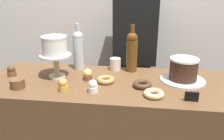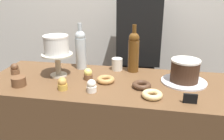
{
  "view_description": "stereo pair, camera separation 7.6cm",
  "coord_description": "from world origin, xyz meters",
  "px_view_note": "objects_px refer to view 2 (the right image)",
  "views": [
    {
      "loc": [
        0.17,
        -1.32,
        1.49
      ],
      "look_at": [
        0.0,
        0.0,
        1.0
      ],
      "focal_mm": 37.25,
      "sensor_mm": 36.0,
      "label": 1
    },
    {
      "loc": [
        0.25,
        -1.31,
        1.49
      ],
      "look_at": [
        0.0,
        0.0,
        1.0
      ],
      "focal_mm": 37.25,
      "sensor_mm": 36.0,
      "label": 2
    }
  ],
  "objects_px": {
    "wine_bottle_clear": "(81,49)",
    "chocolate_round_cake": "(185,70)",
    "donut_glazed": "(152,95)",
    "cookie_stack": "(19,81)",
    "cupcake_lemon": "(88,74)",
    "coffee_cup_ceramic": "(117,64)",
    "donut_chocolate": "(142,85)",
    "wine_bottle_amber": "(134,51)",
    "donut_maple": "(106,80)",
    "white_layer_cake": "(56,45)",
    "barista_figure": "(138,63)",
    "cupcake_caramel": "(62,84)",
    "cake_stand_pedestal": "(58,61)",
    "price_sign_chalkboard": "(190,99)",
    "cupcake_vanilla": "(92,86)",
    "cupcake_chocolate": "(15,69)"
  },
  "relations": [
    {
      "from": "cupcake_caramel",
      "to": "cookie_stack",
      "type": "xyz_separation_m",
      "value": [
        -0.28,
        0.0,
        -0.01
      ]
    },
    {
      "from": "cake_stand_pedestal",
      "to": "cupcake_lemon",
      "type": "relative_size",
      "value": 2.7
    },
    {
      "from": "cake_stand_pedestal",
      "to": "price_sign_chalkboard",
      "type": "bearing_deg",
      "value": -16.17
    },
    {
      "from": "cupcake_caramel",
      "to": "donut_glazed",
      "type": "xyz_separation_m",
      "value": [
        0.51,
        -0.01,
        -0.02
      ]
    },
    {
      "from": "donut_glazed",
      "to": "barista_figure",
      "type": "bearing_deg",
      "value": 99.56
    },
    {
      "from": "cupcake_lemon",
      "to": "cookie_stack",
      "type": "xyz_separation_m",
      "value": [
        -0.38,
        -0.17,
        -0.01
      ]
    },
    {
      "from": "donut_maple",
      "to": "barista_figure",
      "type": "bearing_deg",
      "value": 76.12
    },
    {
      "from": "cookie_stack",
      "to": "cake_stand_pedestal",
      "type": "bearing_deg",
      "value": 49.29
    },
    {
      "from": "chocolate_round_cake",
      "to": "cookie_stack",
      "type": "bearing_deg",
      "value": -166.34
    },
    {
      "from": "donut_maple",
      "to": "donut_chocolate",
      "type": "bearing_deg",
      "value": -10.57
    },
    {
      "from": "white_layer_cake",
      "to": "cupcake_caramel",
      "type": "bearing_deg",
      "value": -61.4
    },
    {
      "from": "cupcake_lemon",
      "to": "donut_glazed",
      "type": "distance_m",
      "value": 0.45
    },
    {
      "from": "wine_bottle_clear",
      "to": "cupcake_lemon",
      "type": "distance_m",
      "value": 0.25
    },
    {
      "from": "chocolate_round_cake",
      "to": "cupcake_vanilla",
      "type": "xyz_separation_m",
      "value": [
        -0.53,
        -0.24,
        -0.04
      ]
    },
    {
      "from": "barista_figure",
      "to": "wine_bottle_clear",
      "type": "bearing_deg",
      "value": -132.83
    },
    {
      "from": "wine_bottle_clear",
      "to": "price_sign_chalkboard",
      "type": "relative_size",
      "value": 4.65
    },
    {
      "from": "chocolate_round_cake",
      "to": "barista_figure",
      "type": "distance_m",
      "value": 0.65
    },
    {
      "from": "cupcake_lemon",
      "to": "donut_maple",
      "type": "distance_m",
      "value": 0.12
    },
    {
      "from": "cupcake_caramel",
      "to": "cupcake_chocolate",
      "type": "bearing_deg",
      "value": 156.57
    },
    {
      "from": "cupcake_caramel",
      "to": "donut_chocolate",
      "type": "height_order",
      "value": "cupcake_caramel"
    },
    {
      "from": "donut_glazed",
      "to": "cookie_stack",
      "type": "bearing_deg",
      "value": 179.4
    },
    {
      "from": "barista_figure",
      "to": "coffee_cup_ceramic",
      "type": "bearing_deg",
      "value": -107.03
    },
    {
      "from": "white_layer_cake",
      "to": "wine_bottle_amber",
      "type": "bearing_deg",
      "value": 20.67
    },
    {
      "from": "cupcake_caramel",
      "to": "donut_maple",
      "type": "height_order",
      "value": "cupcake_caramel"
    },
    {
      "from": "coffee_cup_ceramic",
      "to": "wine_bottle_clear",
      "type": "bearing_deg",
      "value": -177.5
    },
    {
      "from": "donut_maple",
      "to": "cake_stand_pedestal",
      "type": "bearing_deg",
      "value": 172.11
    },
    {
      "from": "cupcake_lemon",
      "to": "cake_stand_pedestal",
      "type": "bearing_deg",
      "value": 173.69
    },
    {
      "from": "cake_stand_pedestal",
      "to": "donut_maple",
      "type": "bearing_deg",
      "value": -7.89
    },
    {
      "from": "wine_bottle_amber",
      "to": "price_sign_chalkboard",
      "type": "height_order",
      "value": "wine_bottle_amber"
    },
    {
      "from": "cupcake_vanilla",
      "to": "cookie_stack",
      "type": "height_order",
      "value": "cupcake_vanilla"
    },
    {
      "from": "barista_figure",
      "to": "cupcake_caramel",
      "type": "bearing_deg",
      "value": -115.64
    },
    {
      "from": "wine_bottle_clear",
      "to": "cookie_stack",
      "type": "xyz_separation_m",
      "value": [
        -0.27,
        -0.37,
        -0.12
      ]
    },
    {
      "from": "white_layer_cake",
      "to": "donut_maple",
      "type": "bearing_deg",
      "value": -7.89
    },
    {
      "from": "cupcake_lemon",
      "to": "coffee_cup_ceramic",
      "type": "height_order",
      "value": "coffee_cup_ceramic"
    },
    {
      "from": "white_layer_cake",
      "to": "donut_chocolate",
      "type": "height_order",
      "value": "white_layer_cake"
    },
    {
      "from": "cupcake_vanilla",
      "to": "price_sign_chalkboard",
      "type": "height_order",
      "value": "cupcake_vanilla"
    },
    {
      "from": "donut_glazed",
      "to": "price_sign_chalkboard",
      "type": "height_order",
      "value": "price_sign_chalkboard"
    },
    {
      "from": "wine_bottle_amber",
      "to": "coffee_cup_ceramic",
      "type": "xyz_separation_m",
      "value": [
        -0.11,
        0.01,
        -0.1
      ]
    },
    {
      "from": "cupcake_lemon",
      "to": "donut_chocolate",
      "type": "xyz_separation_m",
      "value": [
        0.34,
        -0.06,
        -0.02
      ]
    },
    {
      "from": "cake_stand_pedestal",
      "to": "cupcake_chocolate",
      "type": "xyz_separation_m",
      "value": [
        -0.31,
        -0.02,
        -0.07
      ]
    },
    {
      "from": "cupcake_lemon",
      "to": "cupcake_vanilla",
      "type": "distance_m",
      "value": 0.19
    },
    {
      "from": "donut_glazed",
      "to": "donut_chocolate",
      "type": "height_order",
      "value": "same"
    },
    {
      "from": "cake_stand_pedestal",
      "to": "cupcake_chocolate",
      "type": "relative_size",
      "value": 2.7
    },
    {
      "from": "white_layer_cake",
      "to": "donut_chocolate",
      "type": "distance_m",
      "value": 0.6
    },
    {
      "from": "cupcake_caramel",
      "to": "donut_glazed",
      "type": "height_order",
      "value": "cupcake_caramel"
    },
    {
      "from": "cake_stand_pedestal",
      "to": "cupcake_lemon",
      "type": "distance_m",
      "value": 0.22
    },
    {
      "from": "wine_bottle_amber",
      "to": "donut_maple",
      "type": "xyz_separation_m",
      "value": [
        -0.15,
        -0.23,
        -0.13
      ]
    },
    {
      "from": "chocolate_round_cake",
      "to": "donut_chocolate",
      "type": "distance_m",
      "value": 0.29
    },
    {
      "from": "chocolate_round_cake",
      "to": "cupcake_lemon",
      "type": "relative_size",
      "value": 2.33
    },
    {
      "from": "wine_bottle_clear",
      "to": "chocolate_round_cake",
      "type": "bearing_deg",
      "value": -10.75
    }
  ]
}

